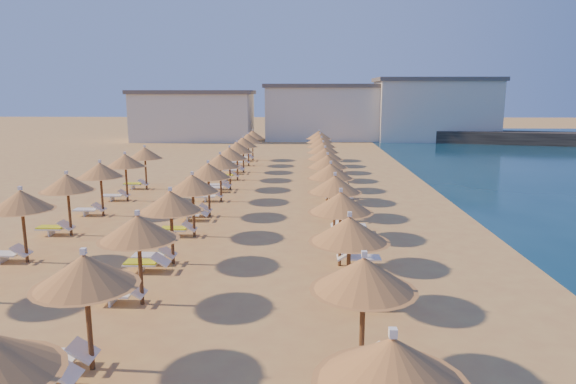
{
  "coord_description": "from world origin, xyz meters",
  "views": [
    {
      "loc": [
        1.48,
        -21.44,
        6.27
      ],
      "look_at": [
        0.65,
        4.0,
        1.3
      ],
      "focal_mm": 32.0,
      "sensor_mm": 36.0,
      "label": 1
    }
  ],
  "objects_px": {
    "parasol_row_east": "(329,167)",
    "beachgoer_c": "(340,184)",
    "jetty": "(514,138)",
    "parasol_row_west": "(215,166)",
    "beachgoer_b": "(340,205)"
  },
  "relations": [
    {
      "from": "jetty",
      "to": "beachgoer_b",
      "type": "xyz_separation_m",
      "value": [
        -23.99,
        -39.34,
        0.06
      ]
    },
    {
      "from": "parasol_row_east",
      "to": "parasol_row_west",
      "type": "distance_m",
      "value": 6.16
    },
    {
      "from": "jetty",
      "to": "beachgoer_b",
      "type": "distance_m",
      "value": 46.08
    },
    {
      "from": "beachgoer_c",
      "to": "beachgoer_b",
      "type": "relative_size",
      "value": 1.09
    },
    {
      "from": "jetty",
      "to": "parasol_row_west",
      "type": "relative_size",
      "value": 0.7
    },
    {
      "from": "jetty",
      "to": "beachgoer_b",
      "type": "height_order",
      "value": "beachgoer_b"
    },
    {
      "from": "parasol_row_east",
      "to": "beachgoer_c",
      "type": "relative_size",
      "value": 24.24
    },
    {
      "from": "jetty",
      "to": "beachgoer_c",
      "type": "bearing_deg",
      "value": -110.47
    },
    {
      "from": "parasol_row_east",
      "to": "parasol_row_west",
      "type": "height_order",
      "value": "same"
    },
    {
      "from": "parasol_row_west",
      "to": "beachgoer_c",
      "type": "relative_size",
      "value": 24.24
    },
    {
      "from": "beachgoer_c",
      "to": "beachgoer_b",
      "type": "xyz_separation_m",
      "value": [
        -0.39,
        -5.7,
        -0.07
      ]
    },
    {
      "from": "jetty",
      "to": "beachgoer_c",
      "type": "relative_size",
      "value": 16.93
    },
    {
      "from": "parasol_row_west",
      "to": "beachgoer_c",
      "type": "height_order",
      "value": "parasol_row_west"
    },
    {
      "from": "beachgoer_c",
      "to": "beachgoer_b",
      "type": "bearing_deg",
      "value": -73.87
    },
    {
      "from": "parasol_row_east",
      "to": "beachgoer_c",
      "type": "bearing_deg",
      "value": 74.57
    }
  ]
}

